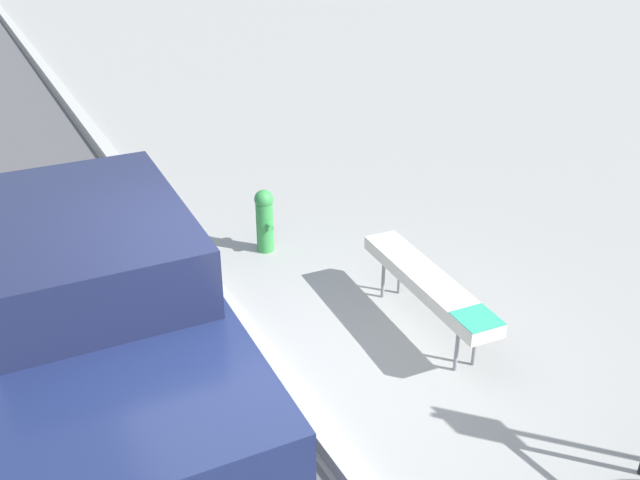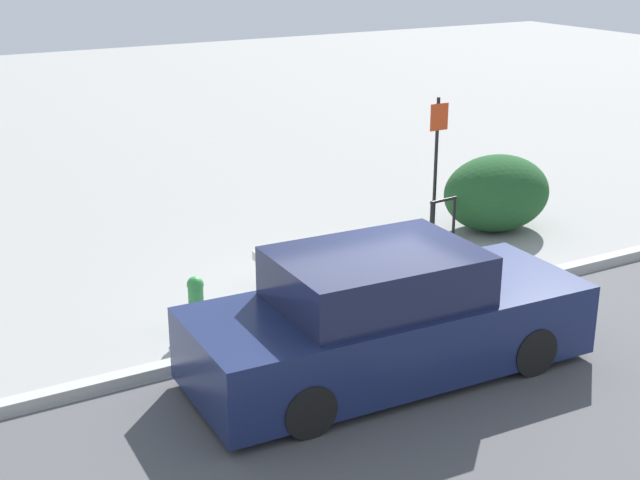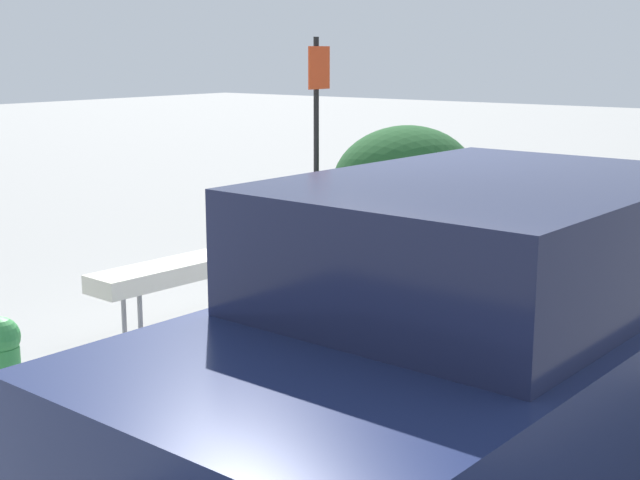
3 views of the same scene
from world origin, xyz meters
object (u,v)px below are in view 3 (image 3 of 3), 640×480
bench (203,265)px  parked_car_near (501,340)px  bike_rack (356,215)px  sign_post (317,122)px  fire_hydrant (3,381)px

bench → parked_car_near: (-0.74, -2.89, 0.17)m
bike_rack → bench: bearing=-172.4°
bench → sign_post: sign_post is taller
sign_post → parked_car_near: size_ratio=0.48×
fire_hydrant → parked_car_near: size_ratio=0.16×
bench → bike_rack: bike_rack is taller
sign_post → parked_car_near: sign_post is taller
bike_rack → sign_post: size_ratio=0.36×
sign_post → fire_hydrant: size_ratio=3.01×
bench → parked_car_near: size_ratio=0.40×
bike_rack → fire_hydrant: bike_rack is taller
bike_rack → parked_car_near: parked_car_near is taller
bench → sign_post: bearing=25.9°
fire_hydrant → parked_car_near: bearing=-55.9°
sign_post → bike_rack: bearing=-119.2°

